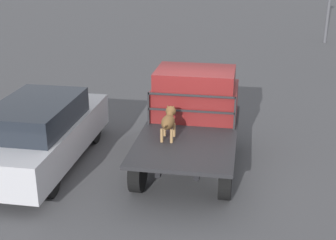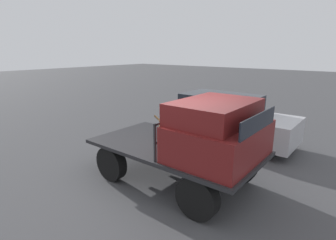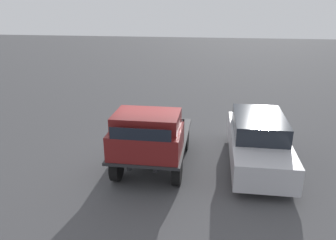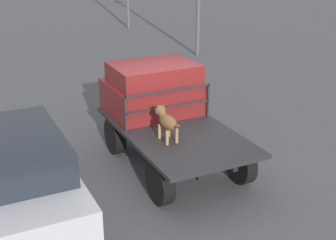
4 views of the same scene
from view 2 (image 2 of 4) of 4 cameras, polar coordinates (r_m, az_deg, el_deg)
ground_plane at (r=6.35m, az=1.40°, el=-12.98°), size 80.00×80.00×0.00m
flatbed_truck at (r=6.08m, az=1.44°, el=-7.69°), size 3.84×2.08×0.88m
truck_cab at (r=5.27m, az=10.75°, el=-2.42°), size 1.54×1.96×1.14m
truck_headboard at (r=5.68m, az=3.57°, el=-1.23°), size 0.04×1.96×0.76m
dog at (r=6.39m, az=0.60°, el=-0.43°), size 0.95×0.27×0.65m
parked_sedan at (r=8.88m, az=12.22°, el=0.39°), size 4.41×1.71×1.57m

